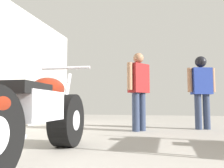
{
  "coord_description": "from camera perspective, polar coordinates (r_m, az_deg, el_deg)",
  "views": [
    {
      "loc": [
        0.5,
        -0.23,
        0.54
      ],
      "look_at": [
        -0.36,
        3.31,
        0.87
      ],
      "focal_mm": 36.72,
      "sensor_mm": 36.0,
      "label": 1
    }
  ],
  "objects": [
    {
      "name": "mechanic_in_blue",
      "position": [
        4.79,
        6.66,
        -0.59
      ],
      "size": [
        0.45,
        0.6,
        1.62
      ],
      "color": "#2D3851",
      "rests_on": "ground_plane"
    },
    {
      "name": "mechanic_with_helmet",
      "position": [
        5.48,
        21.38,
        -0.26
      ],
      "size": [
        0.63,
        0.35,
        1.63
      ],
      "color": "#2D3851",
      "rests_on": "ground_plane"
    },
    {
      "name": "ground_plane",
      "position": [
        3.75,
        5.97,
        -13.42
      ],
      "size": [
        16.54,
        16.54,
        0.0
      ],
      "primitive_type": "plane",
      "color": "gray"
    },
    {
      "name": "motorcycle_maroon_cruiser",
      "position": [
        2.34,
        -18.46,
        -7.74
      ],
      "size": [
        0.66,
        2.22,
        1.03
      ],
      "color": "black",
      "rests_on": "ground_plane"
    }
  ]
}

